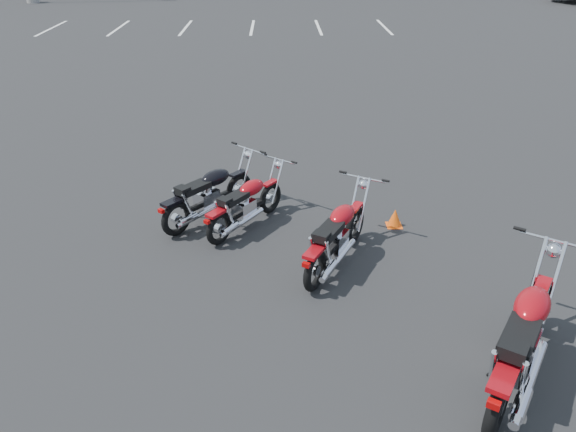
{
  "coord_description": "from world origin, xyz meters",
  "views": [
    {
      "loc": [
        0.05,
        -6.38,
        4.36
      ],
      "look_at": [
        0.2,
        0.6,
        0.65
      ],
      "focal_mm": 35.0,
      "sensor_mm": 36.0,
      "label": 1
    }
  ],
  "objects_px": {
    "motorcycle_front_red": "(246,204)",
    "motorcycle_rear_red": "(523,339)",
    "motorcycle_third_red": "(337,236)",
    "motorcycle_second_black": "(209,194)"
  },
  "relations": [
    {
      "from": "motorcycle_front_red",
      "to": "motorcycle_rear_red",
      "type": "bearing_deg",
      "value": -48.59
    },
    {
      "from": "motorcycle_second_black",
      "to": "motorcycle_third_red",
      "type": "distance_m",
      "value": 2.38
    },
    {
      "from": "motorcycle_front_red",
      "to": "motorcycle_third_red",
      "type": "xyz_separation_m",
      "value": [
        1.32,
        -1.1,
        0.04
      ]
    },
    {
      "from": "motorcycle_second_black",
      "to": "motorcycle_third_red",
      "type": "bearing_deg",
      "value": -35.93
    },
    {
      "from": "motorcycle_second_black",
      "to": "motorcycle_third_red",
      "type": "height_order",
      "value": "motorcycle_third_red"
    },
    {
      "from": "motorcycle_front_red",
      "to": "motorcycle_third_red",
      "type": "bearing_deg",
      "value": -39.96
    },
    {
      "from": "motorcycle_third_red",
      "to": "motorcycle_second_black",
      "type": "bearing_deg",
      "value": 144.07
    },
    {
      "from": "motorcycle_rear_red",
      "to": "motorcycle_front_red",
      "type": "bearing_deg",
      "value": 131.41
    },
    {
      "from": "motorcycle_front_red",
      "to": "motorcycle_second_black",
      "type": "xyz_separation_m",
      "value": [
        -0.61,
        0.29,
        0.03
      ]
    },
    {
      "from": "motorcycle_front_red",
      "to": "motorcycle_rear_red",
      "type": "distance_m",
      "value": 4.54
    }
  ]
}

